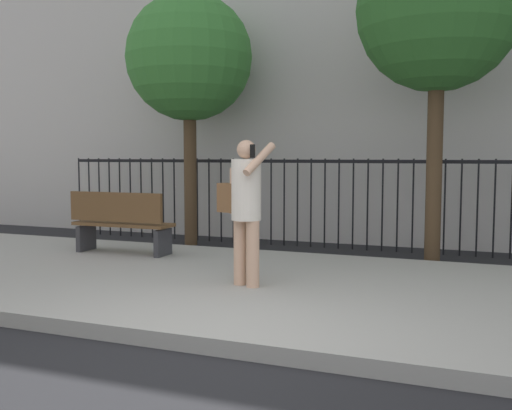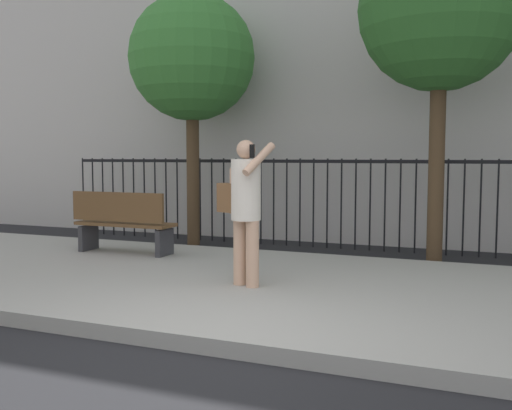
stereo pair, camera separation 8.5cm
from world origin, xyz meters
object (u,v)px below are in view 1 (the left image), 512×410
object	(u,v)px
pedestrian_on_phone	(245,202)
street_tree_far	(189,59)
street_bench	(120,221)
street_tree_near	(438,11)

from	to	relation	value
pedestrian_on_phone	street_tree_far	xyz separation A→B (m)	(-2.52, 3.40, 2.28)
pedestrian_on_phone	street_tree_far	world-z (taller)	street_tree_far
pedestrian_on_phone	street_bench	bearing A→B (deg)	153.26
pedestrian_on_phone	street_tree_near	size ratio (longest dim) A/B	0.34
street_bench	street_tree_near	world-z (taller)	street_tree_near
street_bench	street_tree_near	xyz separation A→B (m)	(4.44, 1.65, 3.11)
pedestrian_on_phone	street_bench	size ratio (longest dim) A/B	1.05
street_tree_near	street_tree_far	bearing A→B (deg)	174.33
street_tree_far	street_tree_near	bearing A→B (deg)	-5.67
street_bench	street_tree_far	size ratio (longest dim) A/B	0.35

